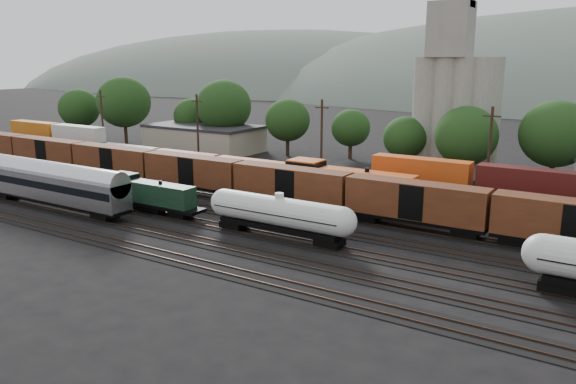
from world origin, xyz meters
The scene contains 12 objects.
ground centered at (0.00, 0.00, 0.00)m, with size 600.00×600.00×0.00m, color black.
tracks centered at (0.00, 0.00, 0.05)m, with size 180.00×33.20×0.20m.
green_locomotive centered at (-20.88, -5.00, 2.30)m, with size 15.08×2.66×3.99m.
tank_car_a centered at (-1.93, -5.00, 2.64)m, with size 16.91×3.03×4.43m.
passenger_coach centered at (-31.38, -10.00, 3.40)m, with size 24.52×3.02×5.57m.
orange_locomotive centered at (-2.63, 10.00, 2.83)m, with size 20.00×3.33×5.00m.
boxcar_string centered at (-14.46, 5.00, 3.12)m, with size 122.80×2.90×4.20m.
container_wall centered at (-8.53, 15.00, 2.63)m, with size 160.00×2.60×5.80m.
grain_silo centered at (3.28, 36.00, 11.26)m, with size 13.40×5.00×29.00m.
industrial_sheds centered at (6.63, 35.25, 2.56)m, with size 119.38×17.26×5.10m.
tree_band centered at (-7.93, 35.23, 7.41)m, with size 161.57×21.04×14.27m.
utility_poles centered at (0.00, 22.00, 6.21)m, with size 122.20×0.36×12.00m.
Camera 1 is at (27.63, -50.45, 17.70)m, focal length 35.00 mm.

